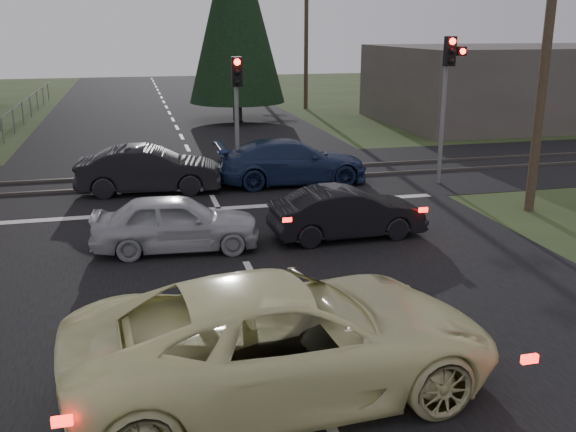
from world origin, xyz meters
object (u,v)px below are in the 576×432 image
object	(u,v)px
traffic_signal_center	(237,99)
silver_car	(176,223)
traffic_signal_right	(448,82)
cream_coupe	(286,338)
dark_hatchback	(347,213)
blue_sedan	(292,162)
utility_pole_mid	(306,31)
utility_pole_far	(239,29)
utility_pole_near	(548,37)
dark_car_far	(149,170)

from	to	relation	value
traffic_signal_center	silver_car	xyz separation A→B (m)	(-2.40, -5.68, -2.15)
silver_car	traffic_signal_right	bearing A→B (deg)	-59.01
cream_coupe	dark_hatchback	distance (m)	7.12
dark_hatchback	traffic_signal_center	bearing A→B (deg)	14.53
blue_sedan	utility_pole_mid	bearing A→B (deg)	-15.67
blue_sedan	traffic_signal_right	bearing A→B (deg)	-103.97
utility_pole_mid	silver_car	size ratio (longest dim) A/B	2.35
utility_pole_far	dark_hatchback	bearing A→B (deg)	-96.58
utility_pole_mid	dark_hatchback	xyz separation A→B (m)	(-5.78, -25.07, -4.11)
cream_coupe	utility_pole_far	bearing A→B (deg)	-13.20
utility_pole_near	utility_pole_far	xyz separation A→B (m)	(0.00, 49.00, 0.00)
traffic_signal_center	blue_sedan	xyz separation A→B (m)	(1.77, 0.06, -2.08)
cream_coupe	blue_sedan	bearing A→B (deg)	-18.68
utility_pole_far	dark_car_far	xyz separation A→B (m)	(-10.32, -44.39, -4.01)
blue_sedan	utility_pole_far	bearing A→B (deg)	-6.48
dark_hatchback	dark_car_far	size ratio (longest dim) A/B	0.86
utility_pole_mid	dark_hatchback	distance (m)	26.05
cream_coupe	traffic_signal_right	bearing A→B (deg)	-40.12
traffic_signal_center	utility_pole_mid	distance (m)	20.82
cream_coupe	dark_hatchback	world-z (taller)	cream_coupe
traffic_signal_right	cream_coupe	distance (m)	13.74
utility_pole_near	dark_hatchback	xyz separation A→B (m)	(-5.78, -1.07, -4.11)
utility_pole_near	blue_sedan	size ratio (longest dim) A/B	1.81
traffic_signal_center	dark_car_far	world-z (taller)	traffic_signal_center
utility_pole_mid	cream_coupe	xyz separation A→B (m)	(-8.86, -31.48, -3.89)
dark_hatchback	blue_sedan	world-z (taller)	blue_sedan
utility_pole_near	cream_coupe	xyz separation A→B (m)	(-8.86, -7.48, -3.89)
traffic_signal_right	utility_pole_near	size ratio (longest dim) A/B	0.52
utility_pole_mid	blue_sedan	bearing A→B (deg)	-106.56
traffic_signal_center	utility_pole_near	xyz separation A→B (m)	(7.50, -4.68, 1.92)
silver_car	cream_coupe	bearing A→B (deg)	-166.52
traffic_signal_right	blue_sedan	bearing A→B (deg)	165.14
dark_hatchback	blue_sedan	xyz separation A→B (m)	(0.05, 5.81, 0.10)
traffic_signal_center	dark_hatchback	xyz separation A→B (m)	(1.72, -5.75, -2.19)
cream_coupe	dark_car_far	xyz separation A→B (m)	(-1.45, 12.09, -0.12)
utility_pole_near	dark_car_far	size ratio (longest dim) A/B	2.06
traffic_signal_center	utility_pole_far	world-z (taller)	utility_pole_far
traffic_signal_right	traffic_signal_center	xyz separation A→B (m)	(-6.55, 1.20, -0.51)
cream_coupe	traffic_signal_center	bearing A→B (deg)	-10.68
dark_hatchback	cream_coupe	bearing A→B (deg)	152.12
traffic_signal_center	dark_car_far	bearing A→B (deg)	-178.60
utility_pole_mid	cream_coupe	distance (m)	32.93
blue_sedan	traffic_signal_center	bearing A→B (deg)	92.93
blue_sedan	utility_pole_near	bearing A→B (deg)	-128.73
traffic_signal_center	utility_pole_mid	bearing A→B (deg)	68.79
traffic_signal_right	cream_coupe	size ratio (longest dim) A/B	0.78
dark_hatchback	dark_car_far	distance (m)	7.27
blue_sedan	dark_car_far	size ratio (longest dim) A/B	1.14
traffic_signal_center	cream_coupe	world-z (taller)	traffic_signal_center
traffic_signal_center	dark_hatchback	size ratio (longest dim) A/B	1.09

